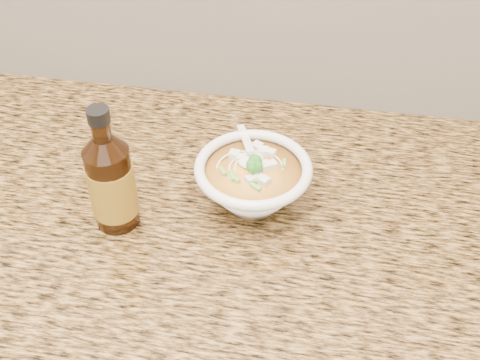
# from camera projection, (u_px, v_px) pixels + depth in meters

# --- Properties ---
(counter_slab) EXTENTS (4.00, 0.68, 0.04)m
(counter_slab) POSITION_uv_depth(u_px,v_px,m) (161.00, 211.00, 0.96)
(counter_slab) COLOR olive
(counter_slab) RESTS_ON cabinet
(soup_bowl) EXTENTS (0.18, 0.20, 0.10)m
(soup_bowl) POSITION_uv_depth(u_px,v_px,m) (253.00, 183.00, 0.91)
(soup_bowl) COLOR white
(soup_bowl) RESTS_ON counter_slab
(hot_sauce_bottle) EXTENTS (0.07, 0.07, 0.21)m
(hot_sauce_bottle) POSITION_uv_depth(u_px,v_px,m) (111.00, 182.00, 0.86)
(hot_sauce_bottle) COLOR black
(hot_sauce_bottle) RESTS_ON counter_slab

